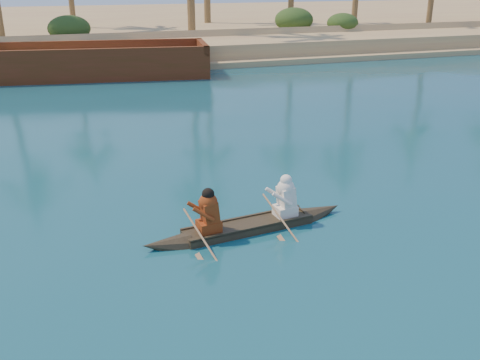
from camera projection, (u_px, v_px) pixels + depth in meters
name	position (u px, v px, depth m)	size (l,w,h in m)	color
sandy_embankment	(167.00, 25.00, 55.29)	(150.00, 51.00, 1.50)	tan
shrub_cluster	(205.00, 33.00, 41.45)	(100.00, 6.00, 2.40)	#1D3D16
canoe	(248.00, 219.00, 12.21)	(5.05, 1.24, 1.38)	#362D1D
barge_mid	(95.00, 63.00, 30.51)	(13.15, 6.00, 2.11)	maroon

